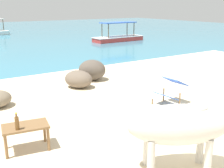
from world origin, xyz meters
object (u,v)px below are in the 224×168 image
at_px(bottle, 17,123).
at_px(boat_red, 118,37).
at_px(deck_chair_far, 171,89).
at_px(cow, 182,125).
at_px(low_bench_table, 26,129).

xyz_separation_m(bottle, boat_red, (10.02, 11.60, -0.32)).
bearing_deg(deck_chair_far, bottle, 0.96).
xyz_separation_m(bottle, deck_chair_far, (3.87, 0.41, -0.19)).
relative_size(cow, boat_red, 0.51).
bearing_deg(deck_chair_far, boat_red, -123.82).
xyz_separation_m(low_bench_table, deck_chair_far, (3.72, 0.31, 0.01)).
relative_size(cow, bottle, 6.35).
height_order(cow, low_bench_table, cow).
relative_size(bottle, boat_red, 0.08).
bearing_deg(low_bench_table, bottle, -137.52).
relative_size(bottle, deck_chair_far, 0.36).
distance_m(bottle, deck_chair_far, 3.90).
xyz_separation_m(cow, deck_chair_far, (1.96, 2.17, -0.34)).
bearing_deg(low_bench_table, deck_chair_far, 14.81).
height_order(cow, boat_red, boat_red).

